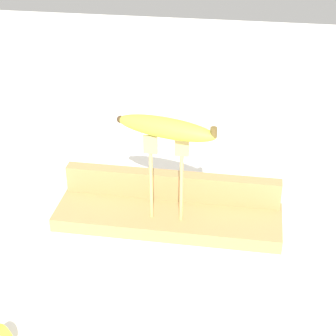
{
  "coord_description": "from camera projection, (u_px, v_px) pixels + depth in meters",
  "views": [
    {
      "loc": [
        0.14,
        -0.89,
        0.66
      ],
      "look_at": [
        0.0,
        0.0,
        0.13
      ],
      "focal_mm": 59.29,
      "sensor_mm": 36.0,
      "label": 1
    }
  ],
  "objects": [
    {
      "name": "wooden_board",
      "position": [
        168.0,
        217.0,
        1.11
      ],
      "size": [
        0.45,
        0.13,
        0.03
      ],
      "primitive_type": "cube",
      "color": "#A87F4C",
      "rests_on": "ground"
    },
    {
      "name": "ground_plane",
      "position": [
        168.0,
        223.0,
        1.11
      ],
      "size": [
        3.0,
        3.0,
        0.0
      ],
      "primitive_type": "plane",
      "color": "white"
    },
    {
      "name": "fork_stand_center",
      "position": [
        166.0,
        171.0,
        1.03
      ],
      "size": [
        0.08,
        0.01,
        0.18
      ],
      "color": "tan",
      "rests_on": "wooden_board"
    },
    {
      "name": "board_backstop",
      "position": [
        172.0,
        185.0,
        1.13
      ],
      "size": [
        0.44,
        0.03,
        0.06
      ],
      "primitive_type": "cube",
      "color": "#A87F4C",
      "rests_on": "wooden_board"
    },
    {
      "name": "banana_raised_center",
      "position": [
        166.0,
        128.0,
        0.98
      ],
      "size": [
        0.19,
        0.09,
        0.04
      ],
      "color": "#B2C138",
      "rests_on": "fork_stand_center"
    }
  ]
}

